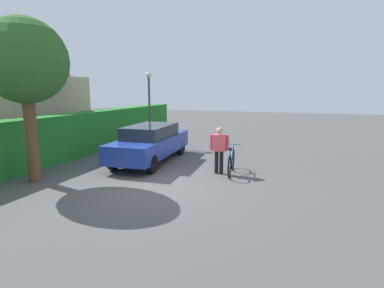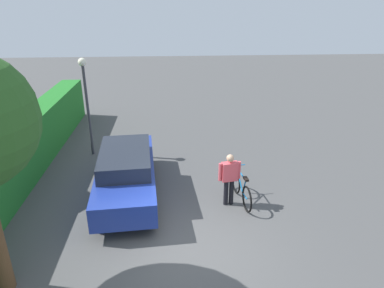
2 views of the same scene
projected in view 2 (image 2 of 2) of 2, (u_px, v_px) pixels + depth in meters
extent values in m
plane|color=#494949|center=(187.00, 250.00, 8.05)|extent=(60.00, 60.00, 0.00)
cube|color=navy|center=(126.00, 175.00, 10.16)|extent=(4.66, 1.93, 0.65)
cube|color=#1E232D|center=(125.00, 158.00, 9.97)|extent=(2.57, 1.59, 0.45)
cylinder|color=black|center=(107.00, 163.00, 11.61)|extent=(0.63, 0.22, 0.62)
cylinder|color=black|center=(150.00, 161.00, 11.80)|extent=(0.63, 0.22, 0.62)
cylinder|color=black|center=(97.00, 216.00, 8.78)|extent=(0.63, 0.22, 0.62)
cylinder|color=black|center=(153.00, 212.00, 8.97)|extent=(0.63, 0.22, 0.62)
torus|color=black|center=(236.00, 181.00, 10.35)|extent=(0.73, 0.13, 0.73)
torus|color=black|center=(247.00, 199.00, 9.44)|extent=(0.73, 0.13, 0.73)
cylinder|color=#1972B2|center=(240.00, 179.00, 9.97)|extent=(0.65, 0.11, 0.55)
cylinder|color=#1972B2|center=(244.00, 186.00, 9.60)|extent=(0.24, 0.06, 0.53)
cylinder|color=#1972B2|center=(241.00, 174.00, 9.77)|extent=(0.78, 0.12, 0.05)
cylinder|color=#1972B2|center=(245.00, 196.00, 9.61)|extent=(0.39, 0.08, 0.05)
cylinder|color=#1972B2|center=(236.00, 174.00, 10.26)|extent=(0.04, 0.04, 0.51)
cube|color=black|center=(246.00, 179.00, 9.39)|extent=(0.23, 0.12, 0.06)
cylinder|color=#1972B2|center=(237.00, 165.00, 10.15)|extent=(0.08, 0.50, 0.03)
cylinder|color=black|center=(226.00, 192.00, 9.73)|extent=(0.13, 0.13, 0.76)
cylinder|color=black|center=(231.00, 192.00, 9.76)|extent=(0.13, 0.13, 0.76)
cube|color=#DB4C56|center=(230.00, 172.00, 9.50)|extent=(0.27, 0.47, 0.54)
sphere|color=tan|center=(230.00, 158.00, 9.34)|extent=(0.21, 0.21, 0.21)
cylinder|color=#DB4C56|center=(220.00, 172.00, 9.43)|extent=(0.09, 0.09, 0.51)
cylinder|color=#DB4C56|center=(239.00, 170.00, 9.55)|extent=(0.09, 0.09, 0.51)
cylinder|color=#38383D|center=(88.00, 112.00, 12.46)|extent=(0.10, 0.10, 3.31)
sphere|color=#F2EDCC|center=(82.00, 62.00, 11.77)|extent=(0.28, 0.28, 0.28)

